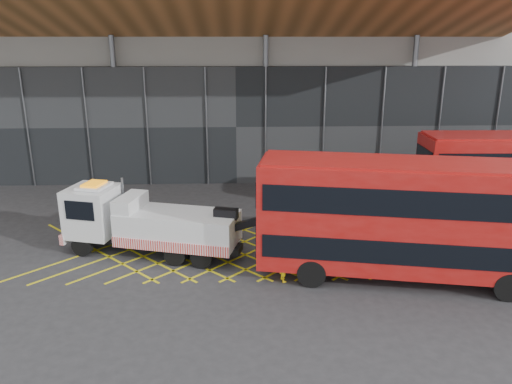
{
  "coord_description": "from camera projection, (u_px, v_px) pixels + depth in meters",
  "views": [
    {
      "loc": [
        2.13,
        -22.49,
        9.9
      ],
      "look_at": [
        3.0,
        1.5,
        2.4
      ],
      "focal_mm": 35.0,
      "sensor_mm": 36.0,
      "label": 1
    }
  ],
  "objects": [
    {
      "name": "road_markings",
      "position": [
        294.0,
        247.0,
        24.49
      ],
      "size": [
        26.36,
        7.16,
        0.01
      ],
      "color": "yellow",
      "rests_on": "ground_plane"
    },
    {
      "name": "ground_plane",
      "position": [
        196.0,
        249.0,
        24.33
      ],
      "size": [
        120.0,
        120.0,
        0.0
      ],
      "primitive_type": "plane",
      "color": "#2A2A2D"
    },
    {
      "name": "recovery_truck",
      "position": [
        145.0,
        222.0,
        23.39
      ],
      "size": [
        9.73,
        4.38,
        3.4
      ],
      "rotation": [
        0.0,
        0.0,
        -0.26
      ],
      "color": "black",
      "rests_on": "ground_plane"
    },
    {
      "name": "construction_building",
      "position": [
        235.0,
        49.0,
        39.27
      ],
      "size": [
        55.0,
        23.97,
        18.0
      ],
      "color": "gray",
      "rests_on": "ground_plane"
    },
    {
      "name": "worker",
      "position": [
        283.0,
        264.0,
        20.91
      ],
      "size": [
        0.5,
        0.65,
        1.58
      ],
      "primitive_type": "imported",
      "rotation": [
        0.0,
        0.0,
        1.8
      ],
      "color": "yellow",
      "rests_on": "ground_plane"
    },
    {
      "name": "bus_towed",
      "position": [
        412.0,
        216.0,
        20.49
      ],
      "size": [
        12.91,
        5.21,
        5.13
      ],
      "rotation": [
        0.0,
        0.0,
        -0.19
      ],
      "color": "#9E0F0C",
      "rests_on": "ground_plane"
    }
  ]
}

